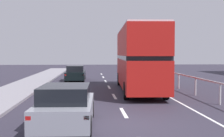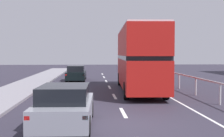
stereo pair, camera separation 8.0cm
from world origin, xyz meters
name	(u,v)px [view 2 (the right image)]	position (x,y,z in m)	size (l,w,h in m)	color
ground_plane	(129,125)	(0.00, 0.00, -0.05)	(74.48, 120.00, 0.10)	#2D2937
lane_paint_markings	(145,93)	(2.03, 8.30, 0.00)	(3.35, 46.00, 0.01)	silver
bridge_side_railing	(187,78)	(5.00, 9.00, 0.90)	(0.10, 42.00, 1.11)	#BAB5BA
double_decker_bus_red	(139,58)	(1.83, 9.48, 2.28)	(2.90, 10.73, 4.26)	#AF1713
hatchback_car_near	(65,106)	(-2.29, -0.14, 0.69)	(2.01, 4.27, 1.44)	gray
sedan_car_ahead	(76,73)	(-2.79, 17.94, 0.69)	(1.81, 4.60, 1.43)	black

